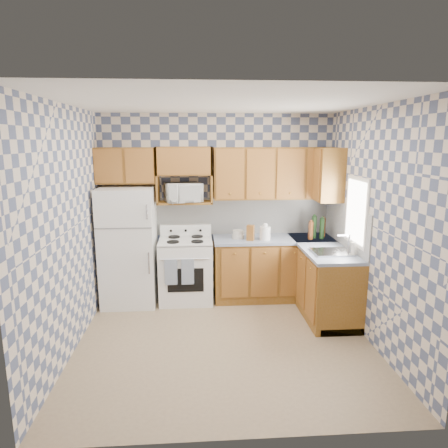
{
  "coord_description": "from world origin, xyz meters",
  "views": [
    {
      "loc": [
        -0.3,
        -4.32,
        2.31
      ],
      "look_at": [
        0.05,
        0.75,
        1.25
      ],
      "focal_mm": 32.0,
      "sensor_mm": 36.0,
      "label": 1
    }
  ],
  "objects": [
    {
      "name": "bottle_1",
      "position": [
        1.5,
        1.19,
        1.07
      ],
      "size": [
        0.07,
        0.07,
        0.3
      ],
      "primitive_type": "cylinder",
      "color": "black",
      "rests_on": "countertop_back"
    },
    {
      "name": "upper_cabinets_right",
      "position": [
        1.53,
        1.25,
        1.85
      ],
      "size": [
        0.33,
        0.7,
        0.74
      ],
      "primitive_type": "cube",
      "color": "brown",
      "rests_on": "right_wall"
    },
    {
      "name": "base_cabinets_right",
      "position": [
        1.4,
        0.8,
        0.44
      ],
      "size": [
        0.6,
        1.6,
        0.88
      ],
      "primitive_type": "cube",
      "color": "brown",
      "rests_on": "floor"
    },
    {
      "name": "microwave_shelf",
      "position": [
        -0.47,
        1.44,
        1.44
      ],
      "size": [
        0.8,
        0.33,
        0.03
      ],
      "primitive_type": "cube",
      "color": "brown",
      "rests_on": "back_wall"
    },
    {
      "name": "soap_bottle",
      "position": [
        1.62,
        0.3,
        1.01
      ],
      "size": [
        0.06,
        0.06,
        0.17
      ],
      "primitive_type": "cylinder",
      "color": "beige",
      "rests_on": "countertop_right"
    },
    {
      "name": "microwave",
      "position": [
        -0.49,
        1.38,
        1.59
      ],
      "size": [
        0.57,
        0.47,
        0.27
      ],
      "primitive_type": "imported",
      "rotation": [
        0.0,
        0.0,
        0.32
      ],
      "color": "white",
      "rests_on": "microwave_shelf"
    },
    {
      "name": "bottle_3",
      "position": [
        1.33,
        1.17,
        1.05
      ],
      "size": [
        0.07,
        0.07,
        0.26
      ],
      "primitive_type": "cylinder",
      "color": "#592C13",
      "rests_on": "countertop_back"
    },
    {
      "name": "dish_towel_right",
      "position": [
        -0.44,
        0.93,
        0.55
      ],
      "size": [
        0.17,
        0.02,
        0.36
      ],
      "primitive_type": "cube",
      "color": "navy",
      "rests_on": "stove_body"
    },
    {
      "name": "refrigerator",
      "position": [
        -1.27,
        1.25,
        0.84
      ],
      "size": [
        0.75,
        0.7,
        1.68
      ],
      "primitive_type": "cube",
      "color": "white",
      "rests_on": "floor"
    },
    {
      "name": "countertop_back",
      "position": [
        0.82,
        1.3,
        0.9
      ],
      "size": [
        1.77,
        0.63,
        0.04
      ],
      "primitive_type": "cube",
      "color": "slate",
      "rests_on": "base_cabinets_back"
    },
    {
      "name": "backsplash_back",
      "position": [
        0.4,
        1.59,
        1.2
      ],
      "size": [
        2.6,
        0.02,
        0.56
      ],
      "primitive_type": "cube",
      "color": "silver",
      "rests_on": "back_wall"
    },
    {
      "name": "bottle_0",
      "position": [
        1.4,
        1.25,
        1.08
      ],
      "size": [
        0.07,
        0.07,
        0.32
      ],
      "primitive_type": "cylinder",
      "color": "black",
      "rests_on": "countertop_back"
    },
    {
      "name": "window",
      "position": [
        1.69,
        0.45,
        1.45
      ],
      "size": [
        0.02,
        0.66,
        0.86
      ],
      "primitive_type": "cube",
      "color": "white",
      "rests_on": "right_wall"
    },
    {
      "name": "backsplash_right",
      "position": [
        1.69,
        0.8,
        1.2
      ],
      "size": [
        0.02,
        1.6,
        0.56
      ],
      "primitive_type": "cube",
      "color": "silver",
      "rests_on": "right_wall"
    },
    {
      "name": "back_wall",
      "position": [
        0.0,
        1.6,
        1.35
      ],
      "size": [
        3.4,
        0.02,
        2.7
      ],
      "primitive_type": "cube",
      "color": "#4E597B",
      "rests_on": "ground"
    },
    {
      "name": "right_wall",
      "position": [
        1.7,
        0.0,
        1.35
      ],
      "size": [
        0.02,
        3.2,
        2.7
      ],
      "primitive_type": "cube",
      "color": "#4E597B",
      "rests_on": "ground"
    },
    {
      "name": "sink",
      "position": [
        1.4,
        0.45,
        0.93
      ],
      "size": [
        0.48,
        0.4,
        0.03
      ],
      "primitive_type": "cube",
      "color": "#B7B7BC",
      "rests_on": "countertop_right"
    },
    {
      "name": "backguard",
      "position": [
        -0.47,
        1.55,
        1.0
      ],
      "size": [
        0.76,
        0.08,
        0.17
      ],
      "primitive_type": "cube",
      "color": "white",
      "rests_on": "cooktop"
    },
    {
      "name": "cooktop",
      "position": [
        -0.47,
        1.28,
        0.91
      ],
      "size": [
        0.76,
        0.65,
        0.02
      ],
      "primitive_type": "cube",
      "color": "silver",
      "rests_on": "stove_body"
    },
    {
      "name": "knife_block",
      "position": [
        0.46,
        1.17,
        1.03
      ],
      "size": [
        0.13,
        0.13,
        0.22
      ],
      "primitive_type": "cube",
      "rotation": [
        0.0,
        0.0,
        -0.34
      ],
      "color": "brown",
      "rests_on": "countertop_back"
    },
    {
      "name": "floor",
      "position": [
        0.0,
        0.0,
        0.0
      ],
      "size": [
        3.4,
        3.4,
        0.0
      ],
      "primitive_type": "plane",
      "color": "#876F55",
      "rests_on": "ground"
    },
    {
      "name": "electric_kettle",
      "position": [
        0.67,
        1.17,
        1.02
      ],
      "size": [
        0.15,
        0.15,
        0.19
      ],
      "primitive_type": "cylinder",
      "color": "white",
      "rests_on": "countertop_back"
    },
    {
      "name": "stove_body",
      "position": [
        -0.47,
        1.28,
        0.45
      ],
      "size": [
        0.76,
        0.65,
        0.9
      ],
      "primitive_type": "cube",
      "color": "white",
      "rests_on": "floor"
    },
    {
      "name": "upper_cabinets_back",
      "position": [
        0.82,
        1.44,
        1.85
      ],
      "size": [
        1.75,
        0.33,
        0.74
      ],
      "primitive_type": "cube",
      "color": "brown",
      "rests_on": "back_wall"
    },
    {
      "name": "food_containers",
      "position": [
        0.29,
        1.3,
        0.98
      ],
      "size": [
        0.18,
        0.18,
        0.12
      ],
      "primitive_type": null,
      "color": "beige",
      "rests_on": "countertop_back"
    },
    {
      "name": "base_cabinets_back",
      "position": [
        0.82,
        1.3,
        0.44
      ],
      "size": [
        1.75,
        0.6,
        0.88
      ],
      "primitive_type": "cube",
      "color": "brown",
      "rests_on": "floor"
    },
    {
      "name": "countertop_right",
      "position": [
        1.4,
        0.8,
        0.9
      ],
      "size": [
        0.63,
        1.6,
        0.04
      ],
      "primitive_type": "cube",
      "color": "slate",
      "rests_on": "base_cabinets_right"
    },
    {
      "name": "dish_towel_left",
      "position": [
        -0.67,
        0.93,
        0.55
      ],
      "size": [
        0.17,
        0.02,
        0.36
      ],
      "primitive_type": "cube",
      "color": "navy",
      "rests_on": "stove_body"
    },
    {
      "name": "bottle_2",
      "position": [
        1.55,
        1.29,
        1.06
      ],
      "size": [
        0.07,
        0.07,
        0.28
      ],
      "primitive_type": "cylinder",
      "color": "#592C13",
      "rests_on": "countertop_back"
    },
    {
      "name": "upper_cabinets_fridge",
      "position": [
        -1.29,
        1.44,
        1.97
      ],
      "size": [
        0.82,
        0.33,
        0.5
      ],
      "primitive_type": "cube",
      "color": "brown",
      "rests_on": "back_wall"
    }
  ]
}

